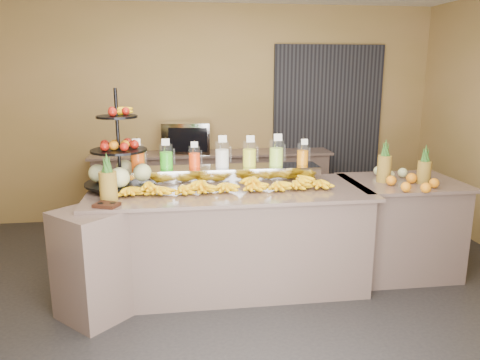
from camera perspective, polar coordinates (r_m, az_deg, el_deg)
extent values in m
plane|color=black|center=(4.25, -0.74, -14.42)|extent=(6.00, 6.00, 0.00)
cube|color=olive|center=(6.29, -3.65, 8.03)|extent=(6.00, 0.02, 2.80)
cube|color=black|center=(6.57, 10.54, 6.31)|extent=(1.50, 0.06, 2.20)
cube|color=gray|center=(4.34, -1.25, -7.31)|extent=(2.40, 0.90, 0.90)
cube|color=gray|center=(4.19, -1.28, -1.35)|extent=(2.50, 1.00, 0.03)
cube|color=gray|center=(4.00, -17.40, -9.78)|extent=(0.71, 0.71, 0.90)
cube|color=gray|center=(4.91, 18.83, -5.55)|extent=(1.00, 0.80, 0.90)
cube|color=gray|center=(4.78, 19.24, -0.27)|extent=(1.08, 0.88, 0.03)
cube|color=gray|center=(6.19, -3.34, -0.98)|extent=(3.00, 0.50, 0.90)
cube|color=gray|center=(6.09, -3.40, 3.26)|extent=(3.10, 0.55, 0.03)
cube|color=gray|center=(4.44, -2.18, 0.66)|extent=(1.85, 0.30, 0.15)
cylinder|color=silver|center=(4.40, -12.38, 2.76)|extent=(0.13, 0.13, 0.23)
cylinder|color=#E74A05|center=(4.40, -12.35, 2.29)|extent=(0.12, 0.12, 0.16)
cylinder|color=gray|center=(4.40, -12.61, 3.45)|extent=(0.01, 0.01, 0.27)
cube|color=white|center=(4.32, -12.53, 4.53)|extent=(0.07, 0.02, 0.06)
cylinder|color=silver|center=(4.38, -8.98, 2.85)|extent=(0.12, 0.12, 0.23)
cylinder|color=#27B712|center=(4.39, -8.97, 2.39)|extent=(0.11, 0.11, 0.15)
cylinder|color=gray|center=(4.38, -9.21, 3.52)|extent=(0.01, 0.01, 0.27)
cube|color=white|center=(4.30, -9.06, 4.59)|extent=(0.07, 0.02, 0.06)
cylinder|color=silver|center=(4.39, -5.58, 2.79)|extent=(0.11, 0.11, 0.20)
cylinder|color=#F43100|center=(4.39, -5.57, 2.38)|extent=(0.10, 0.10, 0.14)
cylinder|color=gray|center=(4.39, -5.78, 3.39)|extent=(0.01, 0.01, 0.24)
cube|color=white|center=(4.32, -5.59, 4.32)|extent=(0.06, 0.02, 0.05)
cylinder|color=silver|center=(4.40, -2.20, 3.16)|extent=(0.13, 0.13, 0.24)
cylinder|color=white|center=(4.41, -2.19, 2.66)|extent=(0.12, 0.12, 0.17)
cylinder|color=gray|center=(4.40, -2.43, 3.88)|extent=(0.01, 0.01, 0.29)
cube|color=white|center=(4.32, -2.14, 5.03)|extent=(0.08, 0.02, 0.07)
cylinder|color=silver|center=(4.43, 1.15, 3.21)|extent=(0.13, 0.13, 0.24)
cylinder|color=yellow|center=(4.44, 1.15, 2.73)|extent=(0.12, 0.12, 0.16)
cylinder|color=gray|center=(4.43, 0.93, 3.92)|extent=(0.01, 0.01, 0.28)
cube|color=white|center=(4.35, 1.28, 5.04)|extent=(0.08, 0.02, 0.06)
cylinder|color=silver|center=(4.48, 4.44, 3.33)|extent=(0.13, 0.13, 0.25)
cylinder|color=#ADE448|center=(4.49, 4.43, 2.84)|extent=(0.13, 0.13, 0.17)
cylinder|color=gray|center=(4.48, 4.22, 4.06)|extent=(0.01, 0.01, 0.29)
cube|color=white|center=(4.40, 4.65, 5.20)|extent=(0.08, 0.02, 0.07)
cylinder|color=silver|center=(4.55, 7.65, 3.12)|extent=(0.11, 0.11, 0.20)
cylinder|color=#D77300|center=(4.55, 7.63, 2.72)|extent=(0.10, 0.10, 0.14)
cylinder|color=gray|center=(4.55, 7.46, 3.71)|extent=(0.01, 0.01, 0.24)
cube|color=white|center=(4.48, 7.87, 4.63)|extent=(0.06, 0.02, 0.06)
ellipsoid|color=#EDAC0B|center=(4.13, -13.14, -1.04)|extent=(0.23, 0.17, 0.10)
ellipsoid|color=#EDAC0B|center=(4.11, -10.20, -0.95)|extent=(0.23, 0.17, 0.10)
ellipsoid|color=#EDAC0B|center=(4.11, -7.26, -0.86)|extent=(0.23, 0.17, 0.10)
ellipsoid|color=#EDAC0B|center=(4.12, -4.31, -0.76)|extent=(0.23, 0.17, 0.10)
ellipsoid|color=#EDAC0B|center=(4.13, -1.38, -0.67)|extent=(0.23, 0.17, 0.10)
ellipsoid|color=#EDAC0B|center=(4.16, 1.51, -0.57)|extent=(0.23, 0.17, 0.10)
ellipsoid|color=#EDAC0B|center=(4.20, 4.36, -0.48)|extent=(0.23, 0.17, 0.10)
ellipsoid|color=#EDAC0B|center=(4.25, 7.15, -0.38)|extent=(0.23, 0.17, 0.10)
ellipsoid|color=#EDAC0B|center=(4.31, 9.87, -0.29)|extent=(0.23, 0.17, 0.10)
ellipsoid|color=#EDAC0B|center=(4.10, -10.83, -0.05)|extent=(0.19, 0.15, 0.09)
ellipsoid|color=#EDAC0B|center=(4.10, -4.52, 0.15)|extent=(0.19, 0.15, 0.09)
ellipsoid|color=#EDAC0B|center=(4.15, 1.71, 0.34)|extent=(0.19, 0.15, 0.09)
ellipsoid|color=#EDAC0B|center=(4.25, 7.73, 0.53)|extent=(0.19, 0.15, 0.09)
cylinder|color=black|center=(4.28, -14.64, 4.83)|extent=(0.03, 0.03, 0.89)
cylinder|color=black|center=(4.36, -14.33, -0.34)|extent=(0.69, 0.69, 0.02)
cylinder|color=black|center=(4.30, -14.56, 3.52)|extent=(0.54, 0.54, 0.02)
cylinder|color=black|center=(4.26, -14.79, 7.47)|extent=(0.39, 0.39, 0.02)
sphere|color=beige|center=(4.32, -11.79, 0.96)|extent=(0.17, 0.17, 0.17)
sphere|color=#99130D|center=(4.28, -12.74, 4.25)|extent=(0.08, 0.08, 0.08)
sphere|color=orange|center=(4.36, -15.67, 0.32)|extent=(0.09, 0.09, 0.09)
cube|color=black|center=(3.81, -15.95, -2.94)|extent=(0.22, 0.20, 0.03)
cylinder|color=brown|center=(3.95, -15.75, -0.76)|extent=(0.14, 0.14, 0.24)
cone|color=#1C4918|center=(3.90, -15.94, 2.11)|extent=(0.07, 0.07, 0.16)
cylinder|color=brown|center=(4.64, -12.30, 1.63)|extent=(0.14, 0.14, 0.26)
cone|color=#1C4918|center=(4.61, -12.43, 4.21)|extent=(0.07, 0.07, 0.16)
cylinder|color=brown|center=(4.66, 17.16, 1.32)|extent=(0.14, 0.14, 0.25)
cylinder|color=brown|center=(4.73, 21.51, 0.89)|extent=(0.13, 0.13, 0.21)
ellipsoid|color=orange|center=(4.51, 20.31, -0.32)|extent=(0.38, 0.25, 0.10)
cube|color=gray|center=(6.04, -6.43, 5.18)|extent=(0.65, 0.50, 0.40)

